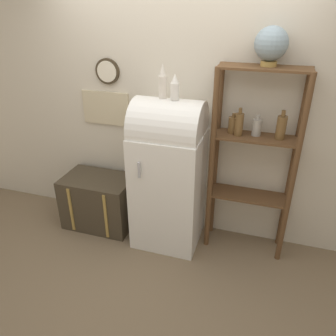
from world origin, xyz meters
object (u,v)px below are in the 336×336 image
at_px(suitcase_trunk, 99,201).
at_px(vase_center, 175,88).
at_px(refrigerator, 169,172).
at_px(globe, 271,44).
at_px(vase_left, 163,82).

height_order(suitcase_trunk, vase_center, vase_center).
bearing_deg(refrigerator, globe, 10.88).
distance_m(vase_left, vase_center, 0.12).
bearing_deg(globe, refrigerator, -169.12).
distance_m(suitcase_trunk, vase_center, 1.58).
bearing_deg(globe, vase_left, -170.48).
bearing_deg(vase_center, vase_left, 168.47).
distance_m(suitcase_trunk, vase_left, 1.55).
bearing_deg(vase_left, suitcase_trunk, -179.95).
bearing_deg(vase_center, globe, 12.74).
xyz_separation_m(globe, vase_left, (-0.85, -0.14, -0.32)).
distance_m(refrigerator, vase_left, 0.86).
distance_m(refrigerator, vase_center, 0.83).
height_order(refrigerator, vase_center, vase_center).
height_order(globe, vase_center, globe).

